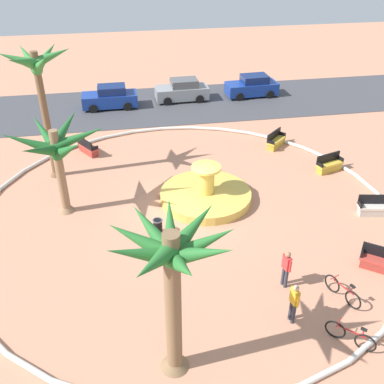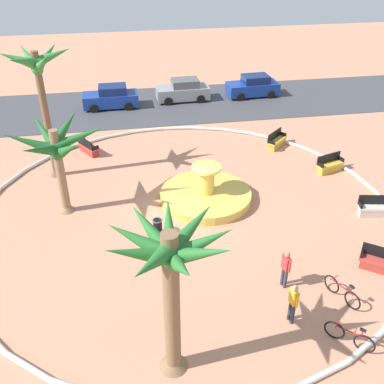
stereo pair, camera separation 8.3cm
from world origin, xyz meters
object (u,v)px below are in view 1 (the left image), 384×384
Objects in this scene: bench_southwest at (88,148)px; fountain at (206,195)px; bicycle_by_lamppost at (350,336)px; person_cyclist_photo at (286,267)px; parked_car_leftmost at (110,98)px; bench_southeast at (375,208)px; bench_west at (276,142)px; bicycle_red_frame at (343,291)px; trash_bin at (158,226)px; palm_tree_by_curb at (38,78)px; person_cyclist_helmet at (294,301)px; parked_car_third at (252,86)px; parked_car_second at (182,91)px; palm_tree_mid_plaza at (171,265)px; bench_east at (329,165)px; palm_tree_near_fountain at (56,148)px; bench_north at (380,263)px.

fountain is at bearing -46.16° from bench_southwest.
person_cyclist_photo is at bearing 111.68° from bicycle_by_lamppost.
parked_car_leftmost is at bearing 107.93° from bicycle_by_lamppost.
bench_southeast is at bearing -19.16° from fountain.
bench_west reaches higher than bicycle_red_frame.
trash_bin is 0.57× the size of bicycle_by_lamppost.
palm_tree_by_curb is 15.80m from person_cyclist_helmet.
palm_tree_by_curb is at bearing -143.96° from parked_car_third.
bench_southwest is 0.40× the size of parked_car_second.
palm_tree_mid_plaza is at bearing -78.81° from bench_southwest.
bicycle_by_lamppost is 0.32× the size of parked_car_second.
bench_southeast is 10.36m from trash_bin.
parked_car_second reaches higher than bench_east.
parked_car_third reaches higher than bicycle_by_lamppost.
palm_tree_near_fountain is 16.21m from parked_car_second.
palm_tree_near_fountain is at bearing 168.88° from bench_southeast.
bicycle_red_frame is at bearing -97.55° from parked_car_third.
palm_tree_mid_plaza is at bearing -132.79° from bench_east.
palm_tree_by_curb is at bearing 128.54° from bicycle_by_lamppost.
parked_car_third is (14.22, 10.35, -4.68)m from palm_tree_by_curb.
palm_tree_mid_plaza reaches higher than fountain.
bicycle_red_frame and bicycle_by_lamppost have the same top height.
bench_west is (13.12, 1.32, -5.11)m from palm_tree_by_curb.
bicycle_red_frame is at bearing -82.94° from parked_car_second.
fountain is 8.64m from bench_north.
parked_car_second reaches higher than bench_southeast.
person_cyclist_helmet is (7.41, -14.48, 0.60)m from bench_southwest.
bench_north is 22.42m from parked_car_leftmost.
palm_tree_by_curb is 1.26× the size of palm_tree_mid_plaza.
palm_tree_near_fountain is 14.63m from bench_east.
person_cyclist_helmet is at bearing -80.14° from fountain.
palm_tree_mid_plaza reaches higher than bench_southwest.
trash_bin is (-8.58, 3.94, 0.04)m from bench_north.
parked_car_leftmost reaches higher than person_cyclist_photo.
person_cyclist_photo is (-5.90, -3.85, 0.58)m from bench_southeast.
parked_car_second is at bearing -179.59° from parked_car_third.
bicycle_by_lamppost is at bearing -51.46° from palm_tree_by_curb.
person_cyclist_photo reaches higher than bench_east.
palm_tree_near_fountain reaches higher than bicycle_by_lamppost.
palm_tree_mid_plaza is 1.37× the size of parked_car_second.
parked_car_leftmost is at bearing 80.00° from palm_tree_near_fountain.
parked_car_third reaches higher than bicycle_red_frame.
parked_car_second reaches higher than bicycle_by_lamppost.
parked_car_third is at bearing 65.21° from fountain.
palm_tree_near_fountain is 4.29m from palm_tree_by_curb.
bench_west is 1.18× the size of bicycle_by_lamppost.
palm_tree_near_fountain is at bearing -77.28° from palm_tree_by_curb.
trash_bin is (3.31, -8.58, 0.04)m from bench_southwest.
palm_tree_mid_plaza reaches higher than bicycle_red_frame.
palm_tree_mid_plaza is at bearing -111.82° from parked_car_third.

